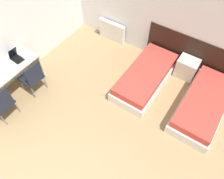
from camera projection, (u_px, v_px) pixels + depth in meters
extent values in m
cube|color=white|center=(160.00, 12.00, 5.19)|extent=(5.99, 0.05, 2.70)
cube|color=white|center=(13.00, 25.00, 4.89)|extent=(0.05, 5.54, 2.70)
cube|color=black|center=(193.00, 56.00, 5.48)|extent=(2.50, 0.03, 1.03)
cube|color=silver|center=(145.00, 79.00, 5.52)|extent=(0.92, 1.99, 0.25)
cube|color=#CC3D33|center=(146.00, 73.00, 5.35)|extent=(0.84, 1.91, 0.19)
cube|color=silver|center=(202.00, 107.00, 5.02)|extent=(0.92, 1.99, 0.25)
cube|color=#CC3D33|center=(205.00, 101.00, 4.85)|extent=(0.84, 1.91, 0.19)
cube|color=beige|center=(187.00, 68.00, 5.56)|extent=(0.50, 0.39, 0.55)
cube|color=silver|center=(112.00, 31.00, 6.42)|extent=(0.83, 0.12, 0.59)
cube|color=beige|center=(0.00, 75.00, 4.82)|extent=(0.58, 1.82, 0.04)
cube|color=beige|center=(35.00, 62.00, 5.57)|extent=(0.52, 0.04, 0.71)
cube|color=black|center=(31.00, 78.00, 5.15)|extent=(0.48, 0.48, 0.05)
cube|color=black|center=(34.00, 74.00, 4.86)|extent=(0.05, 0.41, 0.48)
cylinder|color=slate|center=(22.00, 85.00, 5.31)|extent=(0.02, 0.02, 0.41)
cylinder|color=slate|center=(35.00, 75.00, 5.50)|extent=(0.02, 0.02, 0.41)
cylinder|color=slate|center=(33.00, 93.00, 5.17)|extent=(0.02, 0.02, 0.41)
cylinder|color=slate|center=(46.00, 82.00, 5.36)|extent=(0.02, 0.02, 0.41)
cube|color=black|center=(0.00, 104.00, 4.71)|extent=(0.47, 0.47, 0.05)
cube|color=black|center=(2.00, 101.00, 4.43)|extent=(0.04, 0.41, 0.48)
cylinder|color=slate|center=(5.00, 99.00, 5.05)|extent=(0.02, 0.02, 0.41)
cylinder|color=slate|center=(4.00, 120.00, 4.72)|extent=(0.02, 0.02, 0.41)
cylinder|color=slate|center=(18.00, 107.00, 4.93)|extent=(0.02, 0.02, 0.41)
cube|color=black|center=(17.00, 59.00, 5.08)|extent=(0.32, 0.23, 0.02)
cube|color=black|center=(13.00, 53.00, 4.99)|extent=(0.14, 0.22, 0.28)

